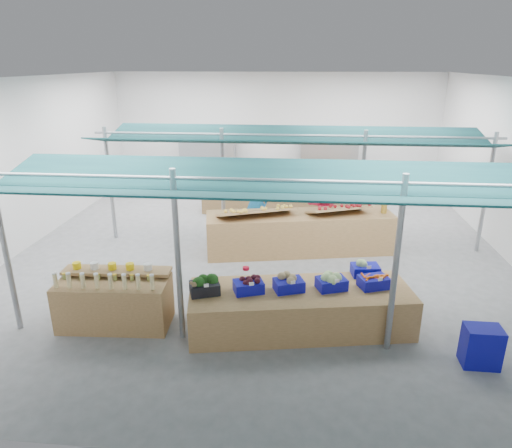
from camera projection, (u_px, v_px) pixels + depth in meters
The scene contains 24 objects.
floor at pixel (260, 250), 11.65m from camera, with size 13.00×13.00×0.00m, color slate.
hall at pixel (265, 137), 12.11m from camera, with size 13.00×13.00×13.00m.
pole_grid at pixel (289, 203), 9.33m from camera, with size 10.00×4.60×3.00m.
awnings at pixel (290, 156), 9.00m from camera, with size 9.50×7.08×0.30m.
back_shelving_left at pixel (208, 161), 17.16m from camera, with size 2.00×0.50×2.00m, color #B23F33.
back_shelving_right at pixel (328, 164), 16.75m from camera, with size 2.00×0.50×2.00m, color #B23F33.
bottle_shelf at pixel (115, 300), 8.25m from camera, with size 2.01×1.27×1.15m.
veg_counter at pixel (300, 309), 8.15m from camera, with size 3.90×1.30×0.76m, color olive.
fruit_counter at pixel (299, 233), 11.43m from camera, with size 4.62×1.10×0.99m, color olive.
far_counter at pixel (285, 196), 14.64m from camera, with size 5.27×1.05×0.95m, color olive.
crate_stack at pixel (481, 346), 7.15m from camera, with size 0.56×0.39×0.67m, color #0D0E96.
vendor_left at pixel (256, 202), 12.43m from camera, with size 0.67×0.44×1.85m, color #196AA6.
vendor_right at pixel (323, 204), 12.27m from camera, with size 0.90×0.70×1.85m, color #B81634.
crate_broccoli at pixel (205, 285), 7.84m from camera, with size 0.59×0.50×0.35m.
crate_beets at pixel (249, 285), 7.90m from camera, with size 0.59×0.50×0.29m.
crate_celeriac at pixel (289, 283), 7.95m from camera, with size 0.59×0.50×0.31m.
crate_cabbage at pixel (332, 281), 8.00m from camera, with size 0.59×0.50×0.35m.
crate_carrots at pixel (374, 281), 8.08m from camera, with size 0.59×0.50×0.29m.
sparrow at pixel (194, 284), 7.67m from camera, with size 0.12×0.09×0.11m.
pole_ribbon at pixel (246, 270), 8.05m from camera, with size 0.12×0.12×0.28m.
apple_heap_yellow at pixel (256, 210), 11.01m from camera, with size 2.02×1.36×0.27m.
apple_heap_red at pixel (339, 208), 11.19m from camera, with size 1.65×1.21×0.27m.
pineapple at pixel (384, 206), 11.29m from camera, with size 0.14×0.14×0.39m.
crate_extra at pixel (365, 268), 8.52m from camera, with size 0.54×0.43×0.32m.
Camera 1 is at (0.94, -10.70, 4.55)m, focal length 32.00 mm.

